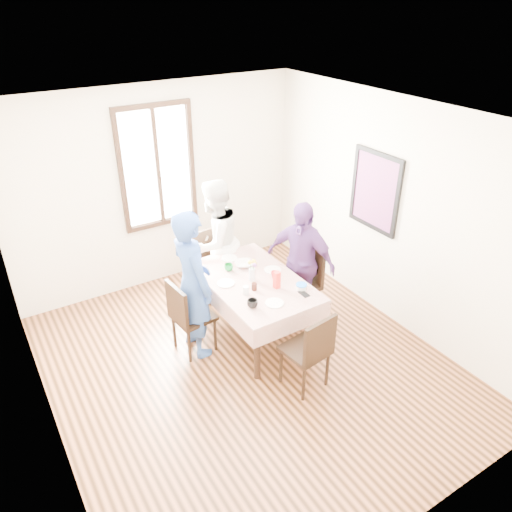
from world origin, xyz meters
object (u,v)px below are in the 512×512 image
chair_far (214,266)px  person_far (214,242)px  dining_table (254,308)px  chair_right (301,283)px  person_left (193,284)px  chair_near (305,349)px  person_right (300,261)px  chair_left (193,316)px

chair_far → person_far: person_far is taller
dining_table → chair_far: 1.00m
chair_right → person_left: size_ratio=0.52×
dining_table → chair_near: size_ratio=1.59×
chair_far → chair_near: size_ratio=1.00×
person_far → person_right: (0.70, -0.93, -0.05)m
chair_right → person_left: 1.47m
chair_far → person_far: size_ratio=0.55×
dining_table → person_right: bearing=3.7°
chair_near → person_far: size_ratio=0.55×
chair_left → chair_near: (0.71, -1.13, 0.00)m
chair_far → person_left: 1.18m
chair_left → person_left: size_ratio=0.52×
chair_far → person_right: bearing=123.8°
chair_left → chair_near: same height
chair_far → person_right: person_right is taller
person_left → chair_near: bearing=-150.8°
chair_left → chair_far: bearing=134.7°
chair_right → person_left: person_left is taller
person_right → dining_table: bearing=-111.0°
person_right → person_left: bearing=-118.5°
chair_near → person_left: size_ratio=0.52×
chair_right → chair_far: 1.19m
dining_table → chair_near: chair_near is taller
chair_near → person_left: 1.39m
person_left → person_far: size_ratio=1.05×
chair_right → person_far: size_ratio=0.55×
chair_near → person_left: bearing=114.2°
chair_left → person_right: (1.41, -0.09, 0.32)m
person_left → person_far: (0.70, 0.84, -0.04)m
dining_table → chair_far: chair_far is taller
dining_table → person_far: bearing=90.0°
chair_right → person_right: (-0.02, 0.00, 0.32)m
chair_far → person_right: (0.70, -0.95, 0.32)m
dining_table → person_right: person_right is taller
person_left → person_right: size_ratio=1.12×
dining_table → person_left: person_left is taller
chair_left → chair_right: same height
chair_far → person_left: person_left is taller
person_right → chair_near: bearing=-58.5°
chair_far → person_left: size_ratio=0.52×
dining_table → chair_right: chair_right is taller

